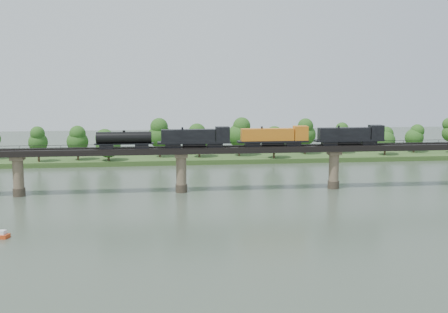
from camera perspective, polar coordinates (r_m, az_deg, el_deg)
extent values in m
plane|color=#354234|center=(114.70, -3.66, -6.67)|extent=(400.00, 400.00, 0.00)
cube|color=#2F4D1E|center=(197.88, -5.06, -0.16)|extent=(300.00, 24.00, 1.60)
cylinder|color=#473A2D|center=(147.51, -20.09, -3.41)|extent=(3.00, 3.00, 2.00)
cylinder|color=#7C6951|center=(146.71, -20.18, -1.69)|extent=(2.60, 2.60, 9.00)
cube|color=#7C6951|center=(146.11, -20.25, -0.15)|extent=(3.20, 3.20, 1.00)
cylinder|color=#473A2D|center=(143.67, -4.35, -3.23)|extent=(3.00, 3.00, 2.00)
cylinder|color=#7C6951|center=(142.85, -4.37, -1.46)|extent=(2.60, 2.60, 9.00)
cube|color=#7C6951|center=(142.24, -4.38, 0.12)|extent=(3.20, 3.20, 1.00)
cylinder|color=#473A2D|center=(150.75, 11.04, -2.82)|extent=(3.00, 3.00, 2.00)
cylinder|color=#7C6951|center=(149.96, 11.09, -1.13)|extent=(2.60, 2.60, 9.00)
cube|color=#7C6951|center=(149.38, 11.13, 0.38)|extent=(3.20, 3.20, 1.00)
cube|color=black|center=(142.07, -4.39, 0.62)|extent=(220.00, 5.00, 1.50)
cube|color=black|center=(141.22, -4.38, 0.92)|extent=(220.00, 0.12, 0.16)
cube|color=black|center=(142.71, -4.41, 0.99)|extent=(220.00, 0.12, 0.16)
cube|color=black|center=(139.51, -4.35, 1.09)|extent=(220.00, 0.10, 0.10)
cube|color=black|center=(144.27, -4.44, 1.32)|extent=(220.00, 0.10, 0.10)
cube|color=black|center=(139.55, -4.35, 0.94)|extent=(0.08, 0.08, 0.70)
cube|color=black|center=(144.31, -4.44, 1.18)|extent=(0.08, 0.08, 0.70)
cylinder|color=#382619|center=(192.69, -18.31, 0.00)|extent=(0.70, 0.70, 3.51)
sphere|color=#1E4C15|center=(192.12, -18.37, 1.38)|extent=(6.31, 6.31, 6.31)
sphere|color=#1E4C15|center=(191.81, -18.41, 2.25)|extent=(4.73, 4.73, 4.73)
cylinder|color=#382619|center=(193.12, -14.61, 0.14)|extent=(0.70, 0.70, 3.34)
sphere|color=#1E4C15|center=(192.57, -14.66, 1.46)|extent=(7.18, 7.18, 7.18)
sphere|color=#1E4C15|center=(192.28, -14.69, 2.28)|extent=(5.39, 5.39, 5.39)
cylinder|color=#382619|center=(189.38, -11.65, 0.01)|extent=(0.70, 0.70, 2.83)
sphere|color=#1E4C15|center=(188.90, -11.68, 1.14)|extent=(8.26, 8.26, 8.26)
sphere|color=#1E4C15|center=(188.63, -11.70, 1.85)|extent=(6.19, 6.19, 6.19)
cylinder|color=#382619|center=(195.11, -6.53, 0.53)|extent=(0.70, 0.70, 3.96)
sphere|color=#1E4C15|center=(194.48, -6.56, 2.07)|extent=(8.07, 8.07, 8.07)
sphere|color=#1E4C15|center=(194.16, -6.57, 3.04)|extent=(6.05, 6.05, 6.05)
cylinder|color=#382619|center=(194.18, -2.52, 0.43)|extent=(0.70, 0.70, 3.27)
sphere|color=#1E4C15|center=(193.64, -2.53, 1.71)|extent=(8.03, 8.03, 8.03)
sphere|color=#1E4C15|center=(193.35, -2.53, 2.51)|extent=(6.02, 6.02, 6.02)
cylinder|color=#382619|center=(196.85, 1.56, 0.64)|extent=(0.70, 0.70, 3.92)
sphere|color=#1E4C15|center=(196.23, 1.56, 2.15)|extent=(8.29, 8.29, 8.29)
sphere|color=#1E4C15|center=(195.91, 1.57, 3.10)|extent=(6.21, 6.21, 6.21)
cylinder|color=#382619|center=(192.04, 5.09, 0.29)|extent=(0.70, 0.70, 3.02)
sphere|color=#1E4C15|center=(191.53, 5.11, 1.48)|extent=(7.74, 7.74, 7.74)
sphere|color=#1E4C15|center=(191.26, 5.12, 2.23)|extent=(5.80, 5.80, 5.80)
cylinder|color=#382619|center=(203.44, 8.23, 0.79)|extent=(0.70, 0.70, 3.80)
sphere|color=#1E4C15|center=(202.86, 8.26, 2.20)|extent=(7.47, 7.47, 7.47)
sphere|color=#1E4C15|center=(202.56, 8.28, 3.09)|extent=(5.60, 5.60, 5.60)
cylinder|color=#382619|center=(207.65, 11.86, 0.79)|extent=(0.70, 0.70, 3.38)
sphere|color=#1E4C15|center=(207.13, 11.90, 2.02)|extent=(6.23, 6.23, 6.23)
sphere|color=#1E4C15|center=(206.86, 11.92, 2.80)|extent=(4.67, 4.67, 4.67)
cylinder|color=#382619|center=(207.16, 16.01, 0.54)|extent=(0.70, 0.70, 2.77)
sphere|color=#1E4C15|center=(206.72, 16.05, 1.56)|extent=(7.04, 7.04, 7.04)
sphere|color=#1E4C15|center=(206.48, 16.08, 2.19)|extent=(5.28, 5.28, 5.28)
cylinder|color=#382619|center=(217.27, 18.71, 0.79)|extent=(0.70, 0.70, 2.94)
sphere|color=#1E4C15|center=(216.83, 18.76, 1.82)|extent=(6.73, 6.73, 6.73)
sphere|color=#1E4C15|center=(216.59, 18.79, 2.46)|extent=(5.05, 5.05, 5.05)
cube|color=black|center=(152.17, 14.47, 1.38)|extent=(3.87, 2.32, 1.06)
cube|color=black|center=(148.64, 10.65, 1.34)|extent=(3.87, 2.32, 1.06)
cube|color=black|center=(150.25, 12.59, 1.61)|extent=(18.38, 2.90, 0.48)
cube|color=black|center=(149.58, 12.09, 2.29)|extent=(13.55, 2.61, 3.10)
cube|color=black|center=(152.60, 15.19, 2.41)|extent=(3.48, 2.90, 3.68)
cylinder|color=black|center=(150.31, 12.58, 1.41)|extent=(5.81, 1.35, 1.35)
cube|color=black|center=(146.03, 7.02, 1.30)|extent=(3.87, 2.32, 1.06)
cube|color=black|center=(143.85, 2.90, 1.25)|extent=(3.87, 2.32, 1.06)
cube|color=black|center=(144.76, 4.98, 1.54)|extent=(18.38, 2.90, 0.48)
cube|color=#C97018|center=(144.28, 4.43, 2.24)|extent=(13.55, 2.61, 3.10)
cube|color=#C97018|center=(146.20, 7.78, 2.38)|extent=(3.48, 2.90, 3.68)
cylinder|color=black|center=(144.83, 4.98, 1.33)|extent=(5.81, 1.35, 1.35)
cube|color=black|center=(142.53, -0.93, 1.19)|extent=(3.87, 2.32, 1.06)
cube|color=black|center=(141.84, -5.21, 1.12)|extent=(3.87, 2.32, 1.06)
cube|color=black|center=(142.00, -3.07, 1.43)|extent=(18.38, 2.90, 0.48)
cube|color=black|center=(141.72, -3.66, 2.14)|extent=(13.55, 2.61, 3.10)
cube|color=black|center=(142.44, -0.16, 2.30)|extent=(3.48, 2.90, 3.68)
cylinder|color=black|center=(142.07, -3.07, 1.22)|extent=(5.81, 1.35, 1.35)
cube|color=black|center=(141.83, -8.34, 1.07)|extent=(3.39, 2.13, 1.06)
cube|color=black|center=(142.32, -11.85, 1.01)|extent=(3.39, 2.13, 1.06)
cube|color=black|center=(141.93, -10.10, 1.29)|extent=(14.51, 2.32, 0.29)
cylinder|color=black|center=(141.76, -10.12, 1.91)|extent=(13.55, 2.90, 2.90)
cylinder|color=black|center=(141.60, -10.14, 2.53)|extent=(0.68, 0.68, 0.48)
cube|color=white|center=(111.02, -21.62, -7.17)|extent=(1.52, 1.52, 0.72)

